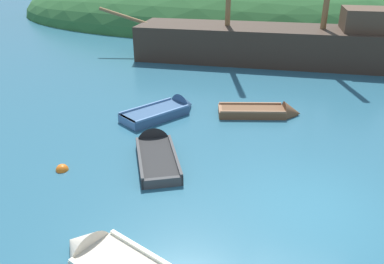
% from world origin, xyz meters
% --- Properties ---
extents(ground_plane, '(120.00, 120.00, 0.00)m').
position_xyz_m(ground_plane, '(0.00, 0.00, 0.00)').
color(ground_plane, '#285B70').
extents(shore_hill, '(42.86, 27.72, 10.41)m').
position_xyz_m(shore_hill, '(-5.82, 31.52, 0.00)').
color(shore_hill, '#2D602D').
rests_on(shore_hill, ground).
extents(sailing_ship, '(18.09, 3.67, 11.34)m').
position_xyz_m(sailing_ship, '(-1.13, 13.76, 0.70)').
color(sailing_ship, '#38281E').
rests_on(sailing_ship, ground).
extents(rowboat_outer_right, '(3.16, 1.54, 0.91)m').
position_xyz_m(rowboat_outer_right, '(-1.42, 5.60, 0.08)').
color(rowboat_outer_right, brown).
rests_on(rowboat_outer_right, ground).
extents(rowboat_portside, '(2.63, 3.10, 1.07)m').
position_xyz_m(rowboat_portside, '(-5.02, 4.86, 0.10)').
color(rowboat_portside, '#335175').
rests_on(rowboat_portside, ground).
extents(rowboat_center, '(2.21, 3.25, 1.03)m').
position_xyz_m(rowboat_center, '(-4.41, 1.69, 0.08)').
color(rowboat_center, black).
rests_on(rowboat_center, ground).
extents(buoy_orange, '(0.35, 0.35, 0.35)m').
position_xyz_m(buoy_orange, '(-6.68, 0.28, 0.00)').
color(buoy_orange, orange).
rests_on(buoy_orange, ground).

